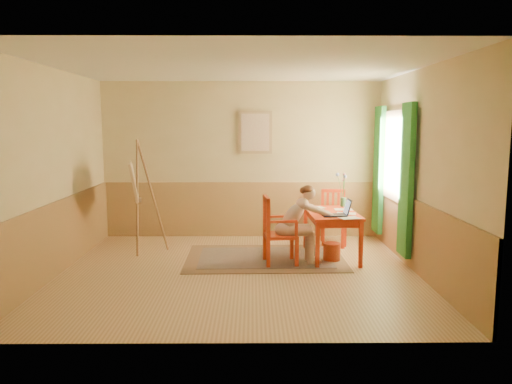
{
  "coord_description": "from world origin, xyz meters",
  "views": [
    {
      "loc": [
        0.2,
        -6.62,
        2.04
      ],
      "look_at": [
        0.25,
        0.55,
        1.05
      ],
      "focal_mm": 34.43,
      "sensor_mm": 36.0,
      "label": 1
    }
  ],
  "objects_px": {
    "chair_back": "(333,217)",
    "easel": "(136,186)",
    "table": "(332,218)",
    "figure": "(298,221)",
    "laptop": "(338,212)",
    "chair_left": "(277,231)"
  },
  "relations": [
    {
      "from": "laptop",
      "to": "table",
      "type": "bearing_deg",
      "value": 97.55
    },
    {
      "from": "table",
      "to": "easel",
      "type": "distance_m",
      "value": 3.12
    },
    {
      "from": "chair_left",
      "to": "laptop",
      "type": "distance_m",
      "value": 0.93
    },
    {
      "from": "table",
      "to": "chair_left",
      "type": "relative_size",
      "value": 1.22
    },
    {
      "from": "chair_back",
      "to": "laptop",
      "type": "distance_m",
      "value": 1.3
    },
    {
      "from": "table",
      "to": "easel",
      "type": "bearing_deg",
      "value": 172.5
    },
    {
      "from": "laptop",
      "to": "chair_back",
      "type": "bearing_deg",
      "value": 83.69
    },
    {
      "from": "table",
      "to": "easel",
      "type": "relative_size",
      "value": 0.68
    },
    {
      "from": "table",
      "to": "chair_left",
      "type": "distance_m",
      "value": 0.93
    },
    {
      "from": "chair_back",
      "to": "easel",
      "type": "bearing_deg",
      "value": -170.81
    },
    {
      "from": "table",
      "to": "laptop",
      "type": "height_order",
      "value": "laptop"
    },
    {
      "from": "table",
      "to": "figure",
      "type": "xyz_separation_m",
      "value": [
        -0.54,
        -0.31,
        0.01
      ]
    },
    {
      "from": "chair_back",
      "to": "chair_left",
      "type": "bearing_deg",
      "value": -129.16
    },
    {
      "from": "chair_back",
      "to": "laptop",
      "type": "bearing_deg",
      "value": -96.31
    },
    {
      "from": "chair_left",
      "to": "laptop",
      "type": "height_order",
      "value": "chair_left"
    },
    {
      "from": "table",
      "to": "figure",
      "type": "height_order",
      "value": "figure"
    },
    {
      "from": "figure",
      "to": "laptop",
      "type": "xyz_separation_m",
      "value": [
        0.58,
        -0.02,
        0.13
      ]
    },
    {
      "from": "chair_left",
      "to": "easel",
      "type": "height_order",
      "value": "easel"
    },
    {
      "from": "table",
      "to": "laptop",
      "type": "xyz_separation_m",
      "value": [
        0.04,
        -0.33,
        0.14
      ]
    },
    {
      "from": "figure",
      "to": "easel",
      "type": "distance_m",
      "value": 2.66
    },
    {
      "from": "laptop",
      "to": "easel",
      "type": "relative_size",
      "value": 0.23
    },
    {
      "from": "figure",
      "to": "chair_back",
      "type": "bearing_deg",
      "value": 59.78
    }
  ]
}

